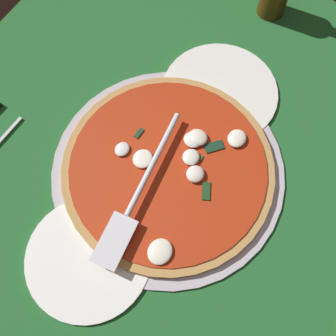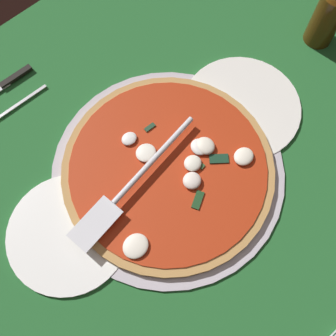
% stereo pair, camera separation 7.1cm
% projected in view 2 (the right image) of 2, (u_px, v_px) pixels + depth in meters
% --- Properties ---
extents(ground_plane, '(1.01, 1.01, 0.01)m').
position_uv_depth(ground_plane, '(186.00, 169.00, 0.74)').
color(ground_plane, '#215D29').
extents(checker_pattern, '(1.01, 1.01, 0.00)m').
position_uv_depth(checker_pattern, '(186.00, 168.00, 0.73)').
color(checker_pattern, white).
rests_on(checker_pattern, ground_plane).
extents(pizza_pan, '(0.42, 0.42, 0.01)m').
position_uv_depth(pizza_pan, '(168.00, 171.00, 0.73)').
color(pizza_pan, '#B5AFBA').
rests_on(pizza_pan, ground_plane).
extents(dinner_plate_left, '(0.23, 0.23, 0.01)m').
position_uv_depth(dinner_plate_left, '(242.00, 107.00, 0.77)').
color(dinner_plate_left, white).
rests_on(dinner_plate_left, ground_plane).
extents(dinner_plate_right, '(0.21, 0.21, 0.01)m').
position_uv_depth(dinner_plate_right, '(69.00, 233.00, 0.68)').
color(dinner_plate_right, white).
rests_on(dinner_plate_right, ground_plane).
extents(pizza, '(0.38, 0.38, 0.03)m').
position_uv_depth(pizza, '(169.00, 169.00, 0.71)').
color(pizza, '#B8884A').
rests_on(pizza, pizza_pan).
extents(pizza_server, '(0.30, 0.06, 0.01)m').
position_uv_depth(pizza_server, '(133.00, 182.00, 0.68)').
color(pizza_server, silver).
rests_on(pizza_server, pizza).
extents(place_setting_near, '(0.21, 0.13, 0.01)m').
position_uv_depth(place_setting_near, '(2.00, 102.00, 0.78)').
color(place_setting_near, white).
rests_on(place_setting_near, ground_plane).
extents(beer_bottle, '(0.06, 0.06, 0.22)m').
position_uv_depth(beer_bottle, '(332.00, 9.00, 0.76)').
color(beer_bottle, '#4D2D0C').
rests_on(beer_bottle, ground_plane).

